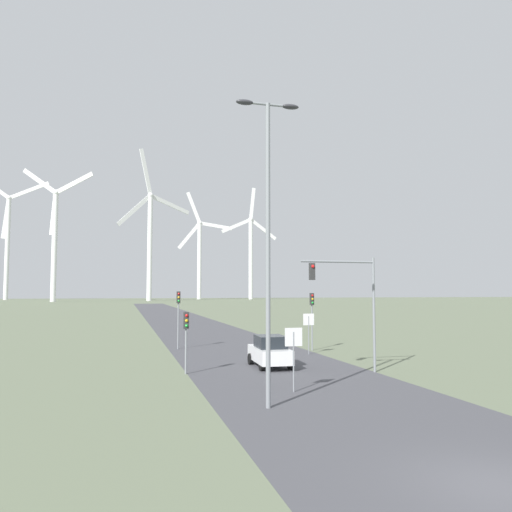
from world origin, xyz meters
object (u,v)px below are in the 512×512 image
Objects in this scene: traffic_light_mast_overhead at (349,291)px; wind_turbine_far_left at (8,237)px; wind_turbine_right at (199,252)px; streetlamp at (268,219)px; stop_sign_far at (309,326)px; wind_turbine_left at (55,235)px; wind_turbine_far_right at (251,250)px; traffic_light_post_mid_left at (178,307)px; traffic_light_post_near_left at (186,328)px; wind_turbine_center at (150,235)px; traffic_light_post_near_right at (312,308)px; stop_sign_near at (294,347)px; car_approaching at (270,351)px.

traffic_light_mast_overhead is 254.14m from wind_turbine_far_left.
wind_turbine_right reaches higher than traffic_light_mast_overhead.
streetlamp is 4.19× the size of stop_sign_far.
wind_turbine_left is 0.93× the size of wind_turbine_far_right.
traffic_light_mast_overhead is 0.11× the size of wind_turbine_right.
wind_turbine_far_right reaches higher than traffic_light_mast_overhead.
streetlamp is at bearing -86.37° from traffic_light_post_mid_left.
traffic_light_post_near_left is (-9.33, -6.15, 0.44)m from stop_sign_far.
traffic_light_mast_overhead is 0.09× the size of wind_turbine_center.
traffic_light_post_near_right is 245.04m from wind_turbine_far_left.
wind_turbine_far_left reaches higher than stop_sign_near.
traffic_light_post_mid_left is at bearing 147.06° from stop_sign_far.
traffic_light_post_near_left is 13.26m from traffic_light_post_near_right.
streetlamp is 0.20× the size of wind_turbine_far_right.
wind_turbine_right is at bearing 34.78° from wind_turbine_left.
wind_turbine_far_right is (51.90, 223.26, 23.29)m from traffic_light_post_near_right.
traffic_light_post_near_left is at bearing -166.68° from car_approaching.
car_approaching is at bearing 81.94° from stop_sign_near.
traffic_light_post_mid_left is 15.78m from traffic_light_mast_overhead.
traffic_light_post_near_left reaches higher than car_approaching.
wind_turbine_left reaches higher than traffic_light_mast_overhead.
wind_turbine_far_right is at bearing 74.94° from traffic_light_post_near_left.
traffic_light_post_near_left is 5.37m from car_approaching.
wind_turbine_far_left is (-63.27, 247.41, 28.97)m from stop_sign_near.
wind_turbine_far_left is 78.39m from wind_turbine_center.
traffic_light_post_near_right is 232.00m from wind_turbine_right.
traffic_light_post_near_left is 250.28m from wind_turbine_far_left.
stop_sign_far is at bearing -32.94° from traffic_light_post_mid_left.
traffic_light_post_near_left is 0.05× the size of wind_turbine_far_right.
wind_turbine_right reaches higher than traffic_light_post_near_left.
streetlamp is 0.17× the size of wind_turbine_center.
streetlamp is at bearing -76.27° from traffic_light_post_near_left.
car_approaching is at bearing 13.32° from traffic_light_post_near_left.
wind_turbine_center is 1.19× the size of wind_turbine_right.
wind_turbine_center is 1.13× the size of wind_turbine_far_right.
wind_turbine_far_right is (121.55, -10.02, -4.52)m from wind_turbine_far_left.
wind_turbine_right is (33.46, 246.30, 18.19)m from streetlamp.
traffic_light_post_near_right is 0.97× the size of traffic_light_post_mid_left.
traffic_light_post_near_right reaches higher than car_approaching.
traffic_light_mast_overhead is (-1.78, -10.20, 1.31)m from traffic_light_post_near_right.
car_approaching is at bearing -97.35° from wind_turbine_right.
wind_turbine_right is at bearing 83.54° from stop_sign_far.
traffic_light_post_mid_left is 239.15m from wind_turbine_far_left.
wind_turbine_left is at bearing 100.08° from traffic_light_post_mid_left.
streetlamp is 248.18m from wind_turbine_far_right.
traffic_light_mast_overhead is (4.60, 3.94, 2.47)m from stop_sign_near.
stop_sign_far is at bearing -117.25° from traffic_light_post_near_right.
traffic_light_post_mid_left reaches higher than stop_sign_near.
car_approaching is 238.65m from wind_turbine_far_right.
car_approaching is at bearing -68.09° from traffic_light_post_mid_left.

